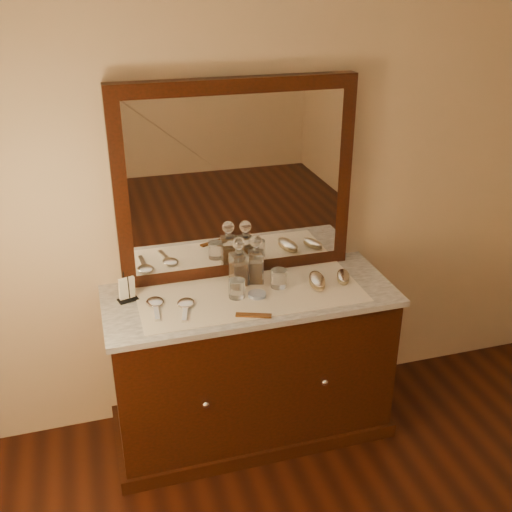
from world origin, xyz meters
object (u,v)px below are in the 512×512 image
object	(u,v)px
mirror_frame	(236,181)
hand_mirror_outer	(155,304)
pin_dish	(257,295)
decanter_left	(239,266)
brush_far	(343,277)
napkin_rack	(127,290)
comb	(254,315)
brush_near	(317,281)
hand_mirror_inner	(186,305)
decanter_right	(256,264)
dresser_cabinet	(251,366)

from	to	relation	value
mirror_frame	hand_mirror_outer	bearing A→B (deg)	-152.70
pin_dish	decanter_left	world-z (taller)	decanter_left
brush_far	hand_mirror_outer	bearing A→B (deg)	179.20
pin_dish	napkin_rack	distance (m)	0.63
comb	brush_far	xyz separation A→B (m)	(0.54, 0.21, 0.02)
comb	decanter_left	distance (m)	0.33
mirror_frame	hand_mirror_outer	xyz separation A→B (m)	(-0.47, -0.24, -0.49)
mirror_frame	napkin_rack	distance (m)	0.75
mirror_frame	brush_far	xyz separation A→B (m)	(0.49, -0.26, -0.48)
brush_near	brush_far	size ratio (longest dim) A/B	1.19
hand_mirror_inner	hand_mirror_outer	bearing A→B (deg)	160.13
hand_mirror_inner	brush_near	bearing A→B (deg)	2.18
decanter_right	comb	bearing A→B (deg)	-108.03
pin_dish	comb	xyz separation A→B (m)	(-0.07, -0.18, -0.00)
brush_near	hand_mirror_outer	bearing A→B (deg)	178.31
dresser_cabinet	brush_far	world-z (taller)	brush_far
brush_near	hand_mirror_inner	xyz separation A→B (m)	(-0.68, -0.03, -0.02)
dresser_cabinet	brush_far	xyz separation A→B (m)	(0.49, -0.01, 0.46)
brush_near	mirror_frame	bearing A→B (deg)	142.34
napkin_rack	hand_mirror_inner	size ratio (longest dim) A/B	0.65
brush_near	hand_mirror_outer	size ratio (longest dim) A/B	0.84
pin_dish	napkin_rack	size ratio (longest dim) A/B	0.62
mirror_frame	decanter_left	xyz separation A→B (m)	(-0.03, -0.15, -0.40)
dresser_cabinet	hand_mirror_outer	distance (m)	0.65
decanter_left	napkin_rack	bearing A→B (deg)	179.93
pin_dish	hand_mirror_inner	bearing A→B (deg)	-179.48
pin_dish	decanter_right	world-z (taller)	decanter_right
brush_far	hand_mirror_inner	bearing A→B (deg)	-177.48
mirror_frame	decanter_left	size ratio (longest dim) A/B	4.60
decanter_left	mirror_frame	bearing A→B (deg)	77.93
dresser_cabinet	pin_dish	bearing A→B (deg)	-63.26
dresser_cabinet	hand_mirror_outer	bearing A→B (deg)	179.63
mirror_frame	brush_near	xyz separation A→B (m)	(0.34, -0.27, -0.47)
hand_mirror_outer	comb	bearing A→B (deg)	-27.76
decanter_left	decanter_right	bearing A→B (deg)	4.30
decanter_right	brush_near	size ratio (longest dim) A/B	1.37
hand_mirror_inner	decanter_right	bearing A→B (deg)	21.40
decanter_left	hand_mirror_outer	world-z (taller)	decanter_left
dresser_cabinet	decanter_left	bearing A→B (deg)	107.27
decanter_right	dresser_cabinet	bearing A→B (deg)	-119.25
decanter_left	brush_far	xyz separation A→B (m)	(0.52, -0.11, -0.08)
decanter_left	brush_near	bearing A→B (deg)	-17.83
decanter_right	hand_mirror_outer	distance (m)	0.55
napkin_rack	hand_mirror_inner	xyz separation A→B (m)	(0.26, -0.15, -0.04)
pin_dish	brush_near	world-z (taller)	brush_near
decanter_left	hand_mirror_inner	world-z (taller)	decanter_left
hand_mirror_outer	decanter_right	bearing A→B (deg)	11.10
mirror_frame	brush_near	distance (m)	0.64
brush_near	brush_far	distance (m)	0.15
brush_near	hand_mirror_outer	distance (m)	0.81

